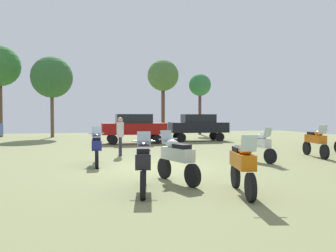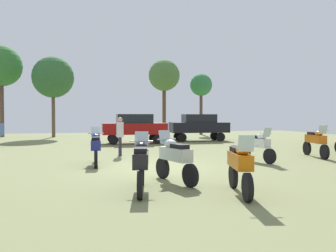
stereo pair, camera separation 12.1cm
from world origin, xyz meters
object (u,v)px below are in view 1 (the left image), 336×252
tree_5 (200,86)px  motorcycle_11 (97,147)px  motorcycle_6 (243,164)px  car_2 (134,126)px  motorcycle_8 (177,157)px  tree_2 (163,76)px  motorcycle_1 (258,145)px  motorcycle_10 (143,163)px  person_2 (120,133)px  tree_4 (52,77)px  motorcycle_2 (316,141)px  car_1 (198,125)px  tree_3 (0,66)px

tree_5 → motorcycle_11: bearing=-120.2°
motorcycle_6 → car_2: car_2 is taller
motorcycle_8 → tree_2: size_ratio=0.29×
motorcycle_1 → motorcycle_10: (-5.53, -4.20, 0.02)m
person_2 → tree_4: tree_4 is taller
person_2 → tree_2: (5.78, 15.27, 4.58)m
motorcycle_8 → motorcycle_11: 4.50m
person_2 → tree_4: bearing=-163.9°
motorcycle_6 → tree_2: 24.65m
motorcycle_2 → motorcycle_6: 8.84m
motorcycle_2 → car_2: bearing=-42.8°
motorcycle_1 → tree_4: (-9.51, 18.74, 4.53)m
motorcycle_1 → car_2: (-3.57, 10.28, 0.46)m
motorcycle_2 → motorcycle_8: 8.76m
motorcycle_2 → car_1: bearing=-69.0°
motorcycle_6 → car_1: bearing=-93.3°
tree_3 → motorcycle_8: bearing=-67.8°
motorcycle_10 → car_2: 14.62m
tree_4 → motorcycle_6: bearing=-75.3°
tree_3 → tree_4: 4.79m
motorcycle_1 → motorcycle_2: 3.44m
person_2 → tree_4: (-4.26, 15.25, 4.17)m
car_2 → tree_2: (4.10, 8.48, 4.49)m
motorcycle_1 → person_2: person_2 is taller
tree_2 → tree_4: (-10.04, -0.02, -0.41)m
motorcycle_8 → car_2: (0.83, 13.58, 0.45)m
motorcycle_1 → motorcycle_2: bearing=178.9°
motorcycle_10 → tree_2: size_ratio=0.31×
car_1 → motorcycle_8: bearing=161.6°
motorcycle_6 → motorcycle_8: size_ratio=1.01×
motorcycle_6 → motorcycle_10: size_ratio=0.94×
motorcycle_6 → tree_4: size_ratio=0.29×
car_1 → tree_2: bearing=10.9°
car_2 → motorcycle_8: bearing=177.6°
motorcycle_8 → car_1: (5.90, 14.81, 0.45)m
motorcycle_8 → tree_3: bearing=95.6°
motorcycle_1 → motorcycle_11: 6.51m
tree_5 → motorcycle_8: bearing=-111.4°
person_2 → tree_4: 16.37m
tree_2 → motorcycle_8: bearing=-102.6°
motorcycle_8 → motorcycle_10: bearing=-158.0°
tree_4 → motorcycle_2: bearing=-54.4°
motorcycle_11 → tree_4: (-3.04, 18.05, 4.53)m
motorcycle_1 → tree_2: bearing=-105.3°
tree_2 → tree_3: tree_3 is taller
tree_3 → tree_4: size_ratio=1.14×
motorcycle_10 → tree_3: bearing=120.4°
tree_5 → motorcycle_1: bearing=-103.1°
motorcycle_8 → tree_3: size_ratio=0.25×
motorcycle_6 → person_2: bearing=-64.3°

